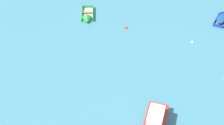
{
  "coord_description": "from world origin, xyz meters",
  "views": [
    {
      "loc": [
        -5.25,
        -2.9,
        18.76
      ],
      "look_at": [
        0.0,
        19.23,
        0.15
      ],
      "focal_mm": 47.25,
      "sensor_mm": 36.0,
      "label": 1
    }
  ],
  "objects_px": {
    "rowboat_green_center": "(87,18)",
    "rowboat_deep_blue_far_back": "(222,17)",
    "mooring_buoy_far_field": "(192,42)",
    "mooring_buoy_between_boats_right": "(126,28)"
  },
  "relations": [
    {
      "from": "rowboat_green_center",
      "to": "rowboat_deep_blue_far_back",
      "type": "xyz_separation_m",
      "value": [
        16.08,
        -3.79,
        0.08
      ]
    },
    {
      "from": "rowboat_green_center",
      "to": "mooring_buoy_between_boats_right",
      "type": "xyz_separation_m",
      "value": [
        4.04,
        -3.02,
        -0.19
      ]
    },
    {
      "from": "rowboat_deep_blue_far_back",
      "to": "mooring_buoy_far_field",
      "type": "distance_m",
      "value": 6.73
    },
    {
      "from": "rowboat_deep_blue_far_back",
      "to": "mooring_buoy_between_boats_right",
      "type": "bearing_deg",
      "value": 176.31
    },
    {
      "from": "mooring_buoy_far_field",
      "to": "mooring_buoy_between_boats_right",
      "type": "bearing_deg",
      "value": 145.36
    },
    {
      "from": "mooring_buoy_far_field",
      "to": "mooring_buoy_between_boats_right",
      "type": "xyz_separation_m",
      "value": [
        -6.38,
        4.41,
        0.0
      ]
    },
    {
      "from": "mooring_buoy_far_field",
      "to": "rowboat_deep_blue_far_back",
      "type": "bearing_deg",
      "value": 32.72
    },
    {
      "from": "rowboat_green_center",
      "to": "mooring_buoy_far_field",
      "type": "bearing_deg",
      "value": -35.48
    },
    {
      "from": "mooring_buoy_far_field",
      "to": "rowboat_green_center",
      "type": "bearing_deg",
      "value": 144.52
    },
    {
      "from": "rowboat_green_center",
      "to": "mooring_buoy_far_field",
      "type": "xyz_separation_m",
      "value": [
        10.42,
        -7.43,
        -0.19
      ]
    }
  ]
}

